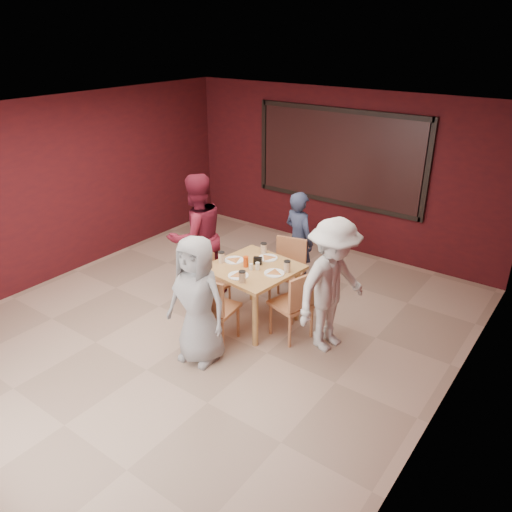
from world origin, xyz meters
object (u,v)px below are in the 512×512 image
Objects in this scene: chair_front at (214,306)px; diner_right at (332,286)px; chair_left at (211,280)px; diner_back at (299,240)px; diner_left at (197,236)px; dining_table at (254,274)px; chair_back at (288,267)px; diner_front at (197,301)px; chair_right at (296,302)px.

chair_front is 1.48m from diner_right.
diner_right is (1.82, 0.16, 0.42)m from chair_left.
diner_left reaches higher than diner_back.
dining_table is at bearing 6.50° from chair_left.
dining_table is 1.22× the size of chair_back.
diner_front is 1.63m from diner_right.
chair_front is 1.42m from diner_left.
diner_front is 2.31m from diner_back.
chair_back is 1.21× the size of chair_left.
chair_front is 1.04m from chair_right.
dining_table is at bearing 105.77° from diner_right.
diner_front is (-0.02, -1.07, 0.09)m from dining_table.
chair_left is 1.40m from chair_right.
chair_back is 0.62× the size of diner_back.
diner_front is (0.68, -0.99, 0.36)m from chair_left.
chair_left is (-0.62, 0.66, -0.11)m from chair_front.
diner_left reaches higher than diner_front.
dining_table is at bearing 109.43° from diner_back.
chair_back is 1.02m from chair_right.
chair_back is (0.05, 0.77, -0.18)m from dining_table.
diner_right reaches higher than chair_back.
chair_left is (-0.75, -0.85, -0.09)m from chair_back.
diner_left reaches higher than dining_table.
diner_right is (1.12, 0.08, 0.14)m from dining_table.
diner_back reaches higher than chair_front.
chair_right is at bearing 103.82° from diner_left.
chair_right is (1.39, 0.05, 0.10)m from chair_left.
diner_right reaches higher than chair_right.
diner_left is 2.25m from diner_right.
dining_table is 0.79m from chair_back.
chair_right is 0.52× the size of diner_left.
chair_left is 0.45× the size of diner_right.
dining_table is at bearing 177.35° from chair_right.
diner_right is (2.25, -0.05, -0.07)m from diner_left.
diner_front is (0.05, -0.34, 0.26)m from chair_front.
diner_left reaches higher than diner_right.
dining_table is 0.62× the size of diner_left.
diner_left is at bearing 126.40° from diner_front.
chair_front is at bearing 135.95° from diner_right.
chair_back is at bearing 85.08° from chair_front.
chair_right is 0.56× the size of diner_right.
diner_right is (1.19, -1.16, 0.10)m from diner_back.
dining_table is 1.16m from diner_left.
chair_left is at bearing 80.65° from diner_back.
diner_front is at bearing -55.70° from chair_left.
chair_back is 0.54m from diner_back.
chair_back reaches higher than chair_left.
diner_right is at bearing 152.02° from diner_back.
dining_table is 0.67× the size of diner_right.
diner_back is at bearing 120.90° from chair_right.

